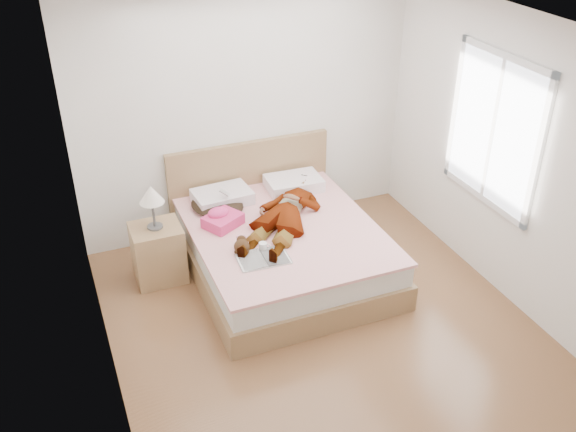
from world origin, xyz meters
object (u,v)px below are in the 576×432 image
object	(u,v)px
towel	(222,219)
plush_toy	(242,245)
phone	(225,193)
bed	(281,244)
magazine	(263,258)
nightstand	(158,249)
coffee_mug	(263,247)
woman	(286,209)

from	to	relation	value
towel	plush_toy	size ratio (longest dim) A/B	1.81
phone	plush_toy	distance (m)	0.80
bed	magazine	bearing A→B (deg)	-126.02
phone	nightstand	xyz separation A→B (m)	(-0.75, -0.19, -0.37)
bed	nightstand	world-z (taller)	nightstand
coffee_mug	nightstand	xyz separation A→B (m)	(-0.85, 0.66, -0.22)
towel	nightstand	size ratio (longest dim) A/B	0.43
nightstand	bed	bearing A→B (deg)	-13.50
plush_toy	towel	bearing A→B (deg)	93.59
bed	magazine	world-z (taller)	bed
nightstand	phone	bearing A→B (deg)	14.21
towel	plush_toy	world-z (taller)	towel
phone	plush_toy	xyz separation A→B (m)	(-0.09, -0.79, -0.13)
bed	magazine	size ratio (longest dim) A/B	4.36
towel	coffee_mug	size ratio (longest dim) A/B	3.80
woman	plush_toy	distance (m)	0.71
magazine	nightstand	bearing A→B (deg)	135.14
bed	towel	size ratio (longest dim) A/B	4.78
plush_toy	woman	bearing A→B (deg)	33.23
phone	towel	size ratio (longest dim) A/B	0.24
nightstand	coffee_mug	bearing A→B (deg)	-38.04
phone	magazine	world-z (taller)	phone
bed	coffee_mug	xyz separation A→B (m)	(-0.32, -0.38, 0.28)
bed	plush_toy	bearing A→B (deg)	-148.27
bed	coffee_mug	bearing A→B (deg)	-130.31
phone	plush_toy	bearing A→B (deg)	-146.46
nightstand	plush_toy	bearing A→B (deg)	-41.91
bed	magazine	distance (m)	0.68
coffee_mug	magazine	bearing A→B (deg)	-110.56
towel	coffee_mug	distance (m)	0.61
phone	towel	bearing A→B (deg)	-163.41
woman	phone	bearing A→B (deg)	-178.63
phone	bed	bearing A→B (deg)	-98.39
plush_toy	bed	bearing A→B (deg)	31.73
phone	magazine	distance (m)	1.00
phone	coffee_mug	size ratio (longest dim) A/B	0.91
bed	towel	distance (m)	0.65
magazine	plush_toy	size ratio (longest dim) A/B	1.99
towel	coffee_mug	xyz separation A→B (m)	(0.22, -0.57, -0.03)
woman	nightstand	bearing A→B (deg)	-149.46
towel	plush_toy	xyz separation A→B (m)	(0.03, -0.51, -0.01)
coffee_mug	plush_toy	distance (m)	0.20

